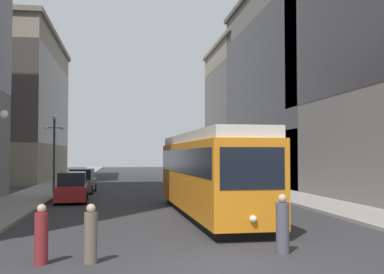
% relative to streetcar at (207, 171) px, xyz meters
% --- Properties ---
extents(ground_plane, '(200.00, 200.00, 0.00)m').
position_rel_streetcar_xyz_m(ground_plane, '(-1.34, -10.06, -2.10)').
color(ground_plane, '#303033').
extents(sidewalk_left, '(3.37, 120.00, 0.15)m').
position_rel_streetcar_xyz_m(sidewalk_left, '(-10.06, 29.94, -2.03)').
color(sidewalk_left, gray).
rests_on(sidewalk_left, ground).
extents(sidewalk_right, '(3.37, 120.00, 0.15)m').
position_rel_streetcar_xyz_m(sidewalk_right, '(7.37, 29.94, -2.03)').
color(sidewalk_right, gray).
rests_on(sidewalk_right, ground).
extents(streetcar, '(3.05, 14.16, 3.89)m').
position_rel_streetcar_xyz_m(streetcar, '(0.00, 0.00, 0.00)').
color(streetcar, black).
rests_on(streetcar, ground).
extents(transit_bus, '(2.64, 11.83, 3.45)m').
position_rel_streetcar_xyz_m(transit_bus, '(3.14, 13.25, -0.15)').
color(transit_bus, black).
rests_on(transit_bus, ground).
extents(parked_car_left_near, '(2.02, 4.99, 1.82)m').
position_rel_streetcar_xyz_m(parked_car_left_near, '(-7.07, 14.77, -1.26)').
color(parked_car_left_near, black).
rests_on(parked_car_left_near, ground).
extents(parked_car_left_mid, '(2.08, 5.04, 1.82)m').
position_rel_streetcar_xyz_m(parked_car_left_mid, '(-7.08, 7.82, -1.26)').
color(parked_car_left_mid, black).
rests_on(parked_car_left_mid, ground).
extents(pedestrian_crossing_near, '(0.39, 0.39, 1.74)m').
position_rel_streetcar_xyz_m(pedestrian_crossing_near, '(0.66, -8.57, -1.29)').
color(pedestrian_crossing_near, '#4C4C56').
rests_on(pedestrian_crossing_near, ground).
extents(pedestrian_crossing_far, '(0.35, 0.35, 1.58)m').
position_rel_streetcar_xyz_m(pedestrian_crossing_far, '(-6.10, -8.92, -1.36)').
color(pedestrian_crossing_far, maroon).
rests_on(pedestrian_crossing_far, ground).
extents(pedestrian_on_sidewalk, '(0.35, 0.35, 1.58)m').
position_rel_streetcar_xyz_m(pedestrian_on_sidewalk, '(-4.82, -9.01, -1.37)').
color(pedestrian_on_sidewalk, '#6B5B4C').
rests_on(pedestrian_on_sidewalk, ground).
extents(lamp_post_left_far, '(1.41, 0.36, 5.71)m').
position_rel_streetcar_xyz_m(lamp_post_left_far, '(-8.97, 13.40, 1.79)').
color(lamp_post_left_far, '#333338').
rests_on(lamp_post_left_far, sidewalk_left).
extents(building_right_corner, '(13.14, 24.55, 20.14)m').
position_rel_streetcar_xyz_m(building_right_corner, '(15.33, 23.61, 8.25)').
color(building_right_corner, slate).
rests_on(building_right_corner, ground).
extents(building_right_far, '(13.81, 18.73, 18.59)m').
position_rel_streetcar_xyz_m(building_right_far, '(15.66, 42.35, 7.45)').
color(building_right_far, gray).
rests_on(building_right_far, ground).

